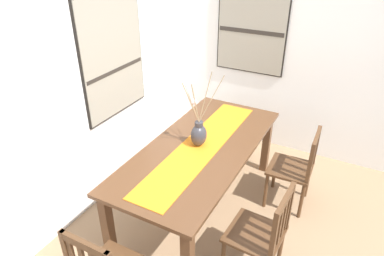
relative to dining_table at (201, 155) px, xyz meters
The scene contains 10 objects.
ground_plane 1.05m from the dining_table, 104.73° to the right, with size 6.40×6.40×0.03m, color #8E7051.
wall_back 1.30m from the dining_table, 100.84° to the left, with size 6.40×0.12×2.70m, color white.
wall_side 1.96m from the dining_table, 25.36° to the right, with size 0.12×6.40×2.70m, color white.
dining_table is the anchor object (origin of this frame).
table_runner 0.10m from the dining_table, 63.43° to the left, with size 1.91×0.36×0.01m, color orange.
centerpiece_vase 0.23m from the dining_table, 72.20° to the left, with size 0.33×0.31×0.72m.
chair_0 0.97m from the dining_table, 122.17° to the right, with size 0.44×0.44×0.90m.
chair_2 0.99m from the dining_table, 57.99° to the right, with size 0.44×0.44×0.88m.
painting_on_back_wall 1.29m from the dining_table, 86.82° to the left, with size 0.89×0.05×1.20m.
painting_on_side_wall 1.79m from the dining_table, ahead, with size 0.05×0.88×0.99m.
Camera 1 is at (-2.27, -0.45, 2.51)m, focal length 32.19 mm.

